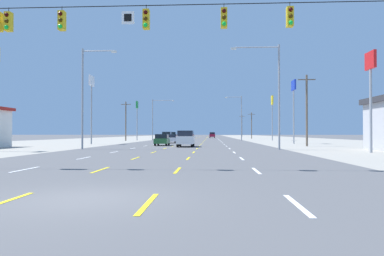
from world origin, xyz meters
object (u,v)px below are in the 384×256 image
suv_inner_right_farther (212,135)px  suv_far_left_far (172,136)px  streetlight_right_row_1 (240,115)px  suv_far_left_midfar (167,136)px  streetlight_right_row_0 (274,88)px  pole_sign_right_row_0 (371,78)px  pole_sign_left_row_1 (91,93)px  pole_sign_right_row_2 (272,107)px  streetlight_left_row_0 (86,92)px  pole_sign_left_row_2 (137,112)px  pole_sign_right_row_1 (294,95)px  hatchback_inner_left_near (162,140)px  suv_center_turn_nearest (186,138)px  streetlight_left_row_1 (155,116)px  sedan_inner_left_farthest (192,136)px  sedan_inner_left_mid (172,139)px

suv_inner_right_farther → suv_far_left_far: bearing=-109.4°
suv_inner_right_farther → streetlight_right_row_1: (6.08, -44.54, 4.78)m
suv_far_left_midfar → streetlight_right_row_1: streetlight_right_row_1 is taller
streetlight_right_row_0 → pole_sign_right_row_0: bearing=-37.1°
suv_inner_right_farther → pole_sign_left_row_1: size_ratio=0.47×
pole_sign_right_row_2 → streetlight_right_row_0: (-7.74, -46.51, -1.49)m
streetlight_left_row_0 → streetlight_right_row_0: 19.47m
suv_far_left_midfar → streetlight_right_row_0: bearing=-69.8°
pole_sign_left_row_2 → streetlight_left_row_0: (4.27, -46.25, -0.71)m
pole_sign_right_row_1 → hatchback_inner_left_near: bearing=-153.6°
hatchback_inner_left_near → pole_sign_right_row_0: bearing=-39.2°
suv_center_turn_nearest → pole_sign_left_row_1: size_ratio=0.47×
streetlight_left_row_1 → pole_sign_left_row_2: bearing=159.7°
pole_sign_right_row_1 → streetlight_left_row_1: size_ratio=1.07×
sedan_inner_left_farthest → pole_sign_right_row_1: pole_sign_right_row_1 is taller
suv_far_left_midfar → suv_inner_right_farther: size_ratio=1.00×
suv_inner_right_farther → sedan_inner_left_farthest: bearing=150.5°
sedan_inner_left_mid → streetlight_left_row_1: size_ratio=0.48×
pole_sign_left_row_2 → pole_sign_right_row_0: pole_sign_left_row_2 is taller
hatchback_inner_left_near → streetlight_right_row_0: 17.81m
pole_sign_right_row_0 → pole_sign_left_row_2: bearing=120.9°
hatchback_inner_left_near → suv_inner_right_farther: bearing=84.9°
pole_sign_left_row_1 → streetlight_left_row_0: streetlight_left_row_0 is taller
hatchback_inner_left_near → sedan_inner_left_mid: 12.64m
pole_sign_left_row_2 → streetlight_right_row_1: streetlight_right_row_1 is taller
suv_far_left_midfar → pole_sign_left_row_2: bearing=168.3°
pole_sign_right_row_1 → streetlight_right_row_0: streetlight_right_row_0 is taller
pole_sign_right_row_1 → streetlight_left_row_0: streetlight_left_row_0 is taller
suv_far_left_midfar → pole_sign_right_row_2: (24.24, 1.76, 6.69)m
hatchback_inner_left_near → suv_inner_right_farther: 78.47m
suv_center_turn_nearest → suv_far_left_midfar: same height
suv_far_left_far → streetlight_left_row_0: streetlight_left_row_0 is taller
suv_far_left_far → pole_sign_left_row_2: bearing=-119.7°
sedan_inner_left_farthest → pole_sign_left_row_1: 77.58m
sedan_inner_left_mid → pole_sign_left_row_2: 25.73m
pole_sign_left_row_2 → streetlight_right_row_0: streetlight_right_row_0 is taller
suv_far_left_far → suv_inner_right_farther: 32.38m
suv_far_left_far → pole_sign_right_row_1: pole_sign_right_row_1 is taller
suv_center_turn_nearest → pole_sign_left_row_2: pole_sign_left_row_2 is taller
sedan_inner_left_mid → pole_sign_right_row_0: pole_sign_right_row_0 is taller
sedan_inner_left_farthest → suv_far_left_far: bearing=-95.5°
hatchback_inner_left_near → pole_sign_right_row_2: pole_sign_right_row_2 is taller
pole_sign_left_row_2 → pole_sign_right_row_2: pole_sign_right_row_2 is taller
suv_far_left_midfar → streetlight_left_row_1: size_ratio=0.52×
hatchback_inner_left_near → streetlight_left_row_1: bearing=100.6°
suv_center_turn_nearest → streetlight_left_row_1: streetlight_left_row_1 is taller
suv_inner_right_farther → pole_sign_right_row_0: size_ratio=0.57×
sedan_inner_left_farthest → pole_sign_left_row_1: size_ratio=0.43×
hatchback_inner_left_near → streetlight_right_row_1: size_ratio=0.39×
sedan_inner_left_farthest → pole_sign_right_row_1: (20.09, -72.60, 6.98)m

